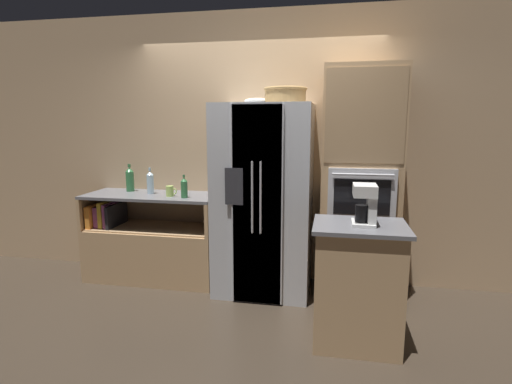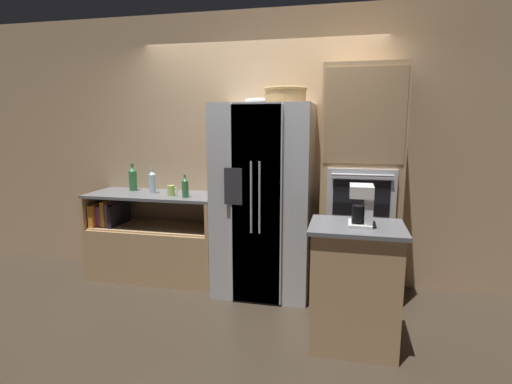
% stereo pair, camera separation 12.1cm
% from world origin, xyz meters
% --- Properties ---
extents(ground_plane, '(20.00, 20.00, 0.00)m').
position_xyz_m(ground_plane, '(0.00, 0.00, 0.00)').
color(ground_plane, '#382D23').
extents(wall_back, '(12.00, 0.06, 2.80)m').
position_xyz_m(wall_back, '(0.00, 0.43, 1.40)').
color(wall_back, tan).
rests_on(wall_back, ground_plane).
extents(counter_left, '(1.41, 0.58, 0.93)m').
position_xyz_m(counter_left, '(-1.12, 0.11, 0.34)').
color(counter_left, tan).
rests_on(counter_left, ground_plane).
extents(refrigerator, '(0.92, 0.75, 1.85)m').
position_xyz_m(refrigerator, '(0.12, 0.03, 0.93)').
color(refrigerator, silver).
rests_on(refrigerator, ground_plane).
extents(wall_oven, '(0.71, 0.68, 2.18)m').
position_xyz_m(wall_oven, '(1.03, 0.09, 1.09)').
color(wall_oven, tan).
rests_on(wall_oven, ground_plane).
extents(island_counter, '(0.68, 0.55, 0.94)m').
position_xyz_m(island_counter, '(0.99, -0.81, 0.47)').
color(island_counter, tan).
rests_on(island_counter, ground_plane).
extents(wicker_basket, '(0.40, 0.40, 0.14)m').
position_xyz_m(wicker_basket, '(0.32, 0.02, 1.93)').
color(wicker_basket, tan).
rests_on(wicker_basket, refrigerator).
extents(fruit_bowl, '(0.25, 0.25, 0.06)m').
position_xyz_m(fruit_bowl, '(0.04, 0.09, 1.88)').
color(fruit_bowl, white).
rests_on(fruit_bowl, refrigerator).
extents(bottle_tall, '(0.07, 0.07, 0.23)m').
position_xyz_m(bottle_tall, '(-0.68, -0.02, 1.03)').
color(bottle_tall, '#33723F').
rests_on(bottle_tall, counter_left).
extents(bottle_short, '(0.09, 0.09, 0.30)m').
position_xyz_m(bottle_short, '(-1.41, 0.24, 1.06)').
color(bottle_short, '#33723F').
rests_on(bottle_short, counter_left).
extents(bottle_wide, '(0.07, 0.07, 0.28)m').
position_xyz_m(bottle_wide, '(-1.12, 0.14, 1.05)').
color(bottle_wide, silver).
rests_on(bottle_wide, counter_left).
extents(mug, '(0.12, 0.08, 0.11)m').
position_xyz_m(mug, '(-0.86, 0.03, 0.98)').
color(mug, '#B2D166').
rests_on(mug, counter_left).
extents(coffee_maker, '(0.17, 0.22, 0.30)m').
position_xyz_m(coffee_maker, '(1.03, -0.82, 1.10)').
color(coffee_maker, white).
rests_on(coffee_maker, island_counter).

